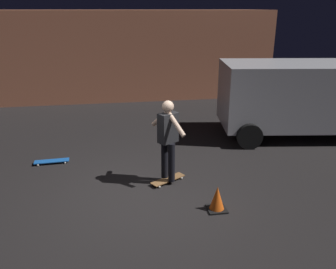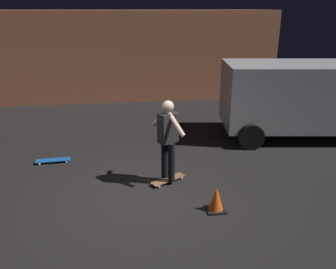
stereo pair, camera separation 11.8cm
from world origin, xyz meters
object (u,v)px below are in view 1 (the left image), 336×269
at_px(skateboard_spare, 52,161).
at_px(traffic_cone, 217,199).
at_px(parked_van, 307,95).
at_px(skateboard_ridden, 168,180).
at_px(skater, 168,135).

relative_size(skateboard_spare, traffic_cone, 1.72).
height_order(skateboard_spare, traffic_cone, traffic_cone).
xyz_separation_m(parked_van, skateboard_ridden, (-4.23, -2.24, -1.11)).
height_order(skateboard_spare, skater, skater).
bearing_deg(parked_van, skater, -152.06).
bearing_deg(skateboard_ridden, parked_van, 27.94).
height_order(skateboard_ridden, skater, skater).
relative_size(skateboard_ridden, skateboard_spare, 0.98).
bearing_deg(parked_van, skateboard_ridden, -152.06).
xyz_separation_m(skateboard_spare, traffic_cone, (3.22, -2.53, 0.16)).
height_order(parked_van, skater, parked_van).
distance_m(skateboard_spare, skater, 3.02).
bearing_deg(skateboard_ridden, traffic_cone, -59.74).
bearing_deg(skateboard_spare, parked_van, 7.59).
relative_size(skater, traffic_cone, 3.63).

